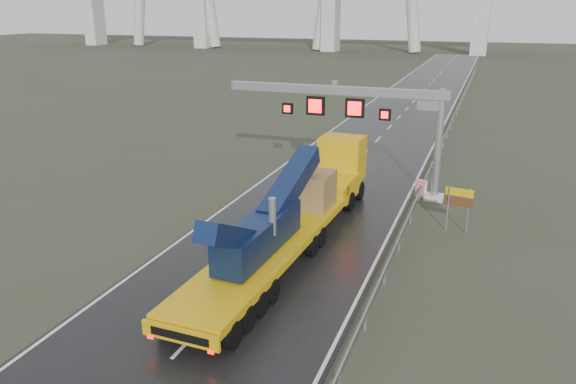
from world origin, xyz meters
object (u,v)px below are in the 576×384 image
at_px(heavy_haul_truck, 302,204).
at_px(striped_barrier, 421,188).
at_px(sign_gantry, 366,110).
at_px(exit_sign_pair, 459,201).

relative_size(heavy_haul_truck, striped_barrier, 18.47).
distance_m(sign_gantry, striped_barrier, 6.38).
relative_size(sign_gantry, striped_barrier, 13.15).
xyz_separation_m(sign_gantry, striped_barrier, (3.90, 0.31, -5.05)).
distance_m(exit_sign_pair, striped_barrier, 6.40).
bearing_deg(sign_gantry, heavy_haul_truck, -98.83).
bearing_deg(sign_gantry, exit_sign_pair, -39.15).
bearing_deg(sign_gantry, striped_barrier, 4.59).
xyz_separation_m(exit_sign_pair, striped_barrier, (-2.68, 5.67, -1.27)).
bearing_deg(exit_sign_pair, striped_barrier, 125.63).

